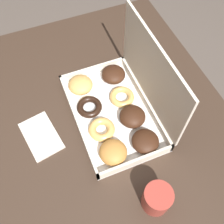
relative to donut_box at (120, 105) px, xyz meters
name	(u,v)px	position (x,y,z in m)	size (l,w,h in m)	color
ground_plane	(99,184)	(-0.01, -0.10, -0.81)	(8.00, 8.00, 0.00)	#564C44
dining_table	(92,134)	(-0.01, -0.10, -0.16)	(1.04, 0.93, 0.77)	#38281E
donut_box	(120,105)	(0.00, 0.00, 0.00)	(0.39, 0.26, 0.28)	white
coffee_mug	(157,198)	(0.31, -0.02, 0.00)	(0.08, 0.08, 0.09)	#A3382D
paper_napkin	(41,135)	(-0.02, -0.27, -0.05)	(0.17, 0.12, 0.01)	silver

